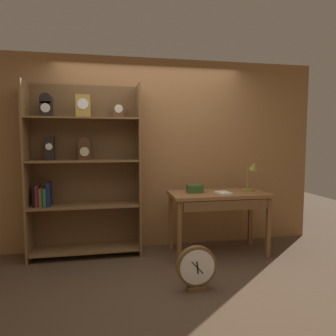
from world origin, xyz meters
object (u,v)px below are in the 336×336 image
(round_clock_large, at_px, (196,268))
(toolbox_small, at_px, (195,189))
(bookshelf, at_px, (82,170))
(workbench, at_px, (219,201))
(open_repair_manual, at_px, (223,193))
(desk_lamp, at_px, (252,172))

(round_clock_large, bearing_deg, toolbox_small, 75.32)
(bookshelf, height_order, workbench, bookshelf)
(workbench, relative_size, toolbox_small, 6.32)
(toolbox_small, height_order, open_repair_manual, toolbox_small)
(open_repair_manual, bearing_deg, round_clock_large, -133.07)
(workbench, xyz_separation_m, toolbox_small, (-0.30, 0.08, 0.15))
(toolbox_small, distance_m, round_clock_large, 1.18)
(bookshelf, xyz_separation_m, desk_lamp, (2.21, -0.27, -0.05))
(open_repair_manual, height_order, round_clock_large, open_repair_manual)
(bookshelf, bearing_deg, toolbox_small, -9.26)
(desk_lamp, height_order, open_repair_manual, desk_lamp)
(open_repair_manual, distance_m, round_clock_large, 1.15)
(bookshelf, bearing_deg, round_clock_large, -45.50)
(workbench, height_order, toolbox_small, toolbox_small)
(open_repair_manual, xyz_separation_m, round_clock_large, (-0.58, -0.80, -0.60))
(desk_lamp, bearing_deg, workbench, -174.46)
(round_clock_large, bearing_deg, workbench, 57.97)
(bookshelf, xyz_separation_m, workbench, (1.73, -0.31, -0.40))
(bookshelf, bearing_deg, open_repair_manual, -12.71)
(workbench, xyz_separation_m, open_repair_manual, (0.02, -0.08, 0.12))
(workbench, distance_m, toolbox_small, 0.35)
(bookshelf, xyz_separation_m, open_repair_manual, (1.75, -0.40, -0.29))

